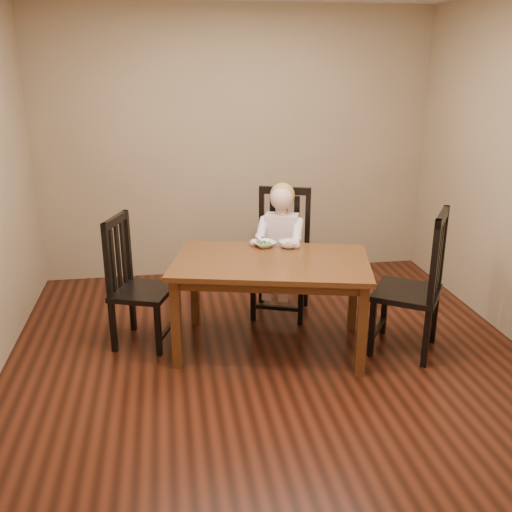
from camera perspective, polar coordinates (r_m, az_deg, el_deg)
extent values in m
cube|color=#431A0E|center=(4.44, 1.54, -10.30)|extent=(4.00, 4.00, 0.01)
cube|color=#927A5D|center=(5.91, -1.96, 10.98)|extent=(4.00, 0.01, 2.70)
cube|color=#927A5D|center=(2.11, 11.90, -4.24)|extent=(4.00, 0.01, 2.70)
cube|color=#432A0F|center=(4.33, 1.53, -0.61)|extent=(1.64, 1.21, 0.04)
cube|color=#432A0F|center=(4.35, 1.52, -1.35)|extent=(1.50, 1.07, 0.08)
cube|color=#432A0F|center=(4.22, -7.98, -6.79)|extent=(0.08, 0.08, 0.70)
cube|color=#432A0F|center=(4.15, 10.53, -7.39)|extent=(0.08, 0.08, 0.70)
cube|color=#432A0F|center=(4.88, -6.13, -3.02)|extent=(0.08, 0.08, 0.70)
cube|color=#432A0F|center=(4.83, 9.70, -3.47)|extent=(0.08, 0.08, 0.70)
cube|color=black|center=(5.03, 2.49, -0.77)|extent=(0.61, 0.60, 0.04)
cube|color=black|center=(5.28, 5.00, -2.72)|extent=(0.06, 0.06, 0.45)
cube|color=black|center=(5.33, 0.55, -2.42)|extent=(0.06, 0.06, 0.45)
cube|color=black|center=(4.92, 4.51, -4.39)|extent=(0.06, 0.06, 0.45)
cube|color=black|center=(4.97, -0.27, -4.04)|extent=(0.06, 0.06, 0.45)
cube|color=black|center=(5.09, 5.19, 3.36)|extent=(0.06, 0.06, 0.62)
cube|color=black|center=(5.15, 0.57, 3.61)|extent=(0.06, 0.06, 0.62)
cube|color=black|center=(5.05, 2.92, 6.55)|extent=(0.45, 0.19, 0.07)
cube|color=black|center=(5.11, 4.08, 3.07)|extent=(0.05, 0.04, 0.54)
cube|color=black|center=(5.13, 2.86, 3.14)|extent=(0.05, 0.04, 0.54)
cube|color=black|center=(5.14, 1.65, 3.20)|extent=(0.05, 0.04, 0.54)
cube|color=black|center=(4.59, -11.25, -3.52)|extent=(0.56, 0.57, 0.04)
cube|color=black|center=(4.91, -12.26, -4.98)|extent=(0.05, 0.05, 0.42)
cube|color=black|center=(4.59, -14.10, -6.88)|extent=(0.05, 0.05, 0.42)
cube|color=black|center=(4.79, -8.17, -5.38)|extent=(0.05, 0.05, 0.42)
cube|color=black|center=(4.46, -9.75, -7.38)|extent=(0.05, 0.05, 0.42)
cube|color=black|center=(4.73, -12.71, 1.05)|extent=(0.05, 0.05, 0.58)
cube|color=black|center=(4.39, -14.66, -0.49)|extent=(0.05, 0.05, 0.58)
cube|color=black|center=(4.48, -13.91, 3.47)|extent=(0.18, 0.42, 0.06)
cube|color=black|center=(4.65, -13.12, 0.34)|extent=(0.03, 0.05, 0.50)
cube|color=black|center=(4.57, -13.62, -0.06)|extent=(0.03, 0.05, 0.50)
cube|color=black|center=(4.48, -14.14, -0.48)|extent=(0.03, 0.05, 0.50)
cube|color=black|center=(4.53, 14.84, -3.57)|extent=(0.66, 0.67, 0.04)
cube|color=black|center=(4.42, 16.64, -7.94)|extent=(0.06, 0.06, 0.46)
cube|color=black|center=(4.80, 17.42, -5.80)|extent=(0.06, 0.06, 0.46)
cube|color=black|center=(4.47, 11.53, -7.13)|extent=(0.06, 0.06, 0.46)
cube|color=black|center=(4.85, 12.71, -5.09)|extent=(0.06, 0.06, 0.46)
cube|color=black|center=(4.19, 17.39, -0.68)|extent=(0.06, 0.06, 0.64)
cube|color=black|center=(4.59, 18.13, 0.94)|extent=(0.06, 0.06, 0.64)
cube|color=black|center=(4.31, 18.15, 3.75)|extent=(0.29, 0.41, 0.07)
cube|color=black|center=(4.30, 17.53, -0.69)|extent=(0.05, 0.05, 0.55)
cube|color=black|center=(4.40, 17.74, -0.25)|extent=(0.05, 0.05, 0.55)
cube|color=black|center=(4.51, 17.93, 0.18)|extent=(0.05, 0.05, 0.55)
imported|color=white|center=(4.62, 0.85, 1.20)|extent=(0.23, 0.23, 0.04)
imported|color=white|center=(4.61, 3.33, 1.19)|extent=(0.20, 0.20, 0.05)
cube|color=silver|center=(4.60, 0.33, 1.48)|extent=(0.06, 0.13, 0.05)
cube|color=silver|center=(4.60, 0.33, 1.29)|extent=(0.04, 0.05, 0.01)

